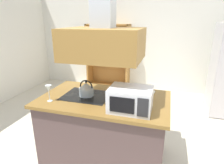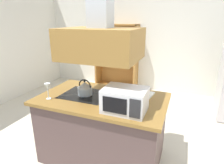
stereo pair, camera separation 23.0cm
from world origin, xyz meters
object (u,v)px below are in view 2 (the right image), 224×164
at_px(dish_cabinet, 117,61).
at_px(kettle, 85,88).
at_px(microwave, 125,100).
at_px(wine_glass_on_counter, 48,87).
at_px(cutting_board, 140,93).

xyz_separation_m(dish_cabinet, kettle, (0.58, -2.79, 0.23)).
relative_size(dish_cabinet, microwave, 3.76).
height_order(dish_cabinet, wine_glass_on_counter, dish_cabinet).
bearing_deg(kettle, dish_cabinet, 101.69).
bearing_deg(wine_glass_on_counter, dish_cabinet, 94.01).
xyz_separation_m(kettle, microwave, (0.63, -0.25, 0.04)).
distance_m(kettle, microwave, 0.68).
xyz_separation_m(dish_cabinet, cutting_board, (1.25, -2.50, 0.15)).
xyz_separation_m(microwave, wine_glass_on_counter, (-0.99, -0.04, 0.02)).
bearing_deg(dish_cabinet, microwave, -68.33).
bearing_deg(cutting_board, kettle, -156.31).
height_order(dish_cabinet, microwave, dish_cabinet).
height_order(microwave, wine_glass_on_counter, microwave).
xyz_separation_m(dish_cabinet, wine_glass_on_counter, (0.22, -3.08, 0.29)).
distance_m(cutting_board, wine_glass_on_counter, 1.19).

